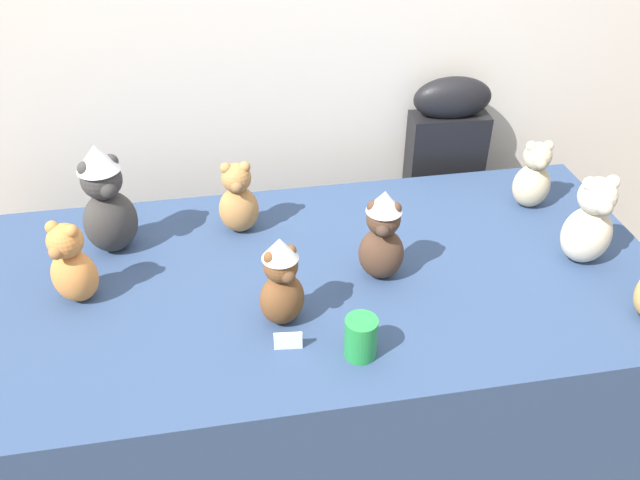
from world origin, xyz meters
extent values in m
cube|color=silver|center=(0.00, 0.98, 1.30)|extent=(7.00, 0.08, 2.60)
cube|color=navy|center=(0.00, 0.25, 0.38)|extent=(1.97, 0.96, 0.77)
cube|color=black|center=(0.58, 0.86, 0.47)|extent=(0.29, 0.13, 0.93)
ellipsoid|color=black|center=(0.58, 0.86, 1.00)|extent=(0.29, 0.13, 0.15)
ellipsoid|color=#383533|center=(-0.58, 0.48, 0.86)|extent=(0.20, 0.18, 0.19)
sphere|color=#383533|center=(-0.58, 0.48, 1.01)|extent=(0.11, 0.11, 0.11)
sphere|color=#383533|center=(-0.61, 0.46, 1.05)|extent=(0.04, 0.04, 0.04)
sphere|color=#383533|center=(-0.55, 0.49, 1.05)|extent=(0.04, 0.04, 0.04)
sphere|color=#32302E|center=(-0.56, 0.43, 1.00)|extent=(0.05, 0.05, 0.05)
cone|color=silver|center=(-0.58, 0.48, 1.07)|extent=(0.12, 0.12, 0.07)
ellipsoid|color=#B27A42|center=(-0.20, 0.51, 0.84)|extent=(0.12, 0.11, 0.15)
sphere|color=#B27A42|center=(-0.20, 0.51, 0.95)|extent=(0.09, 0.09, 0.09)
sphere|color=#B27A42|center=(-0.23, 0.51, 0.99)|extent=(0.03, 0.03, 0.03)
sphere|color=#B27A42|center=(-0.18, 0.51, 0.99)|extent=(0.03, 0.03, 0.03)
sphere|color=olive|center=(-0.21, 0.47, 0.95)|extent=(0.04, 0.04, 0.04)
ellipsoid|color=brown|center=(-0.13, 0.08, 0.84)|extent=(0.15, 0.14, 0.14)
sphere|color=brown|center=(-0.13, 0.08, 0.95)|extent=(0.09, 0.09, 0.09)
sphere|color=brown|center=(-0.15, 0.07, 0.98)|extent=(0.03, 0.03, 0.03)
sphere|color=brown|center=(-0.10, 0.09, 0.98)|extent=(0.03, 0.03, 0.03)
sphere|color=brown|center=(-0.11, 0.05, 0.94)|extent=(0.04, 0.04, 0.04)
cone|color=silver|center=(-0.13, 0.08, 1.00)|extent=(0.09, 0.09, 0.06)
ellipsoid|color=#4C3323|center=(0.17, 0.22, 0.85)|extent=(0.15, 0.14, 0.15)
sphere|color=#4C3323|center=(0.17, 0.22, 0.96)|extent=(0.09, 0.09, 0.09)
sphere|color=#4C3323|center=(0.14, 0.23, 1.00)|extent=(0.03, 0.03, 0.03)
sphere|color=#4C3323|center=(0.19, 0.21, 1.00)|extent=(0.03, 0.03, 0.03)
sphere|color=#412E23|center=(0.15, 0.18, 0.95)|extent=(0.04, 0.04, 0.04)
cone|color=silver|center=(0.17, 0.22, 1.02)|extent=(0.10, 0.10, 0.06)
ellipsoid|color=beige|center=(0.76, 0.19, 0.86)|extent=(0.15, 0.12, 0.18)
sphere|color=beige|center=(0.76, 0.19, 0.99)|extent=(0.11, 0.11, 0.11)
sphere|color=beige|center=(0.73, 0.19, 1.03)|extent=(0.04, 0.04, 0.04)
sphere|color=beige|center=(0.79, 0.19, 1.03)|extent=(0.04, 0.04, 0.04)
sphere|color=#ABA08A|center=(0.76, 0.14, 0.98)|extent=(0.04, 0.04, 0.04)
ellipsoid|color=#CCB78E|center=(0.73, 0.49, 0.84)|extent=(0.13, 0.11, 0.15)
sphere|color=#CCB78E|center=(0.73, 0.49, 0.95)|extent=(0.09, 0.09, 0.09)
sphere|color=#CCB78E|center=(0.71, 0.49, 0.98)|extent=(0.03, 0.03, 0.03)
sphere|color=#CCB78E|center=(0.76, 0.49, 0.98)|extent=(0.03, 0.03, 0.03)
sphere|color=#9D8E71|center=(0.73, 0.45, 0.94)|extent=(0.04, 0.04, 0.04)
ellipsoid|color=#D17F3D|center=(-0.65, 0.26, 0.85)|extent=(0.16, 0.15, 0.15)
sphere|color=#D17F3D|center=(-0.65, 0.26, 0.96)|extent=(0.09, 0.09, 0.09)
sphere|color=#D17F3D|center=(-0.68, 0.27, 0.99)|extent=(0.03, 0.03, 0.03)
sphere|color=#D17F3D|center=(-0.63, 0.25, 0.99)|extent=(0.03, 0.03, 0.03)
sphere|color=#A06536|center=(-0.67, 0.23, 0.95)|extent=(0.04, 0.04, 0.04)
cylinder|color=#238C3D|center=(0.04, -0.07, 0.82)|extent=(0.08, 0.08, 0.11)
cube|color=white|center=(-0.13, -0.02, 0.79)|extent=(0.07, 0.02, 0.05)
camera|label=1|loc=(-0.25, -1.16, 1.92)|focal=36.40mm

